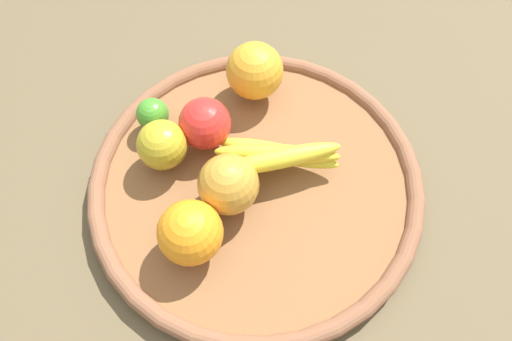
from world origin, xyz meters
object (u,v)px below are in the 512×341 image
at_px(lime_0, 153,114).
at_px(orange_1, 255,71).
at_px(banana_bunch, 278,155).
at_px(apple_1, 228,184).
at_px(apple_0, 205,123).
at_px(apple_2, 162,145).
at_px(orange_0, 190,233).

height_order(lime_0, orange_1, orange_1).
relative_size(banana_bunch, orange_1, 2.06).
bearing_deg(banana_bunch, apple_1, -155.13).
xyz_separation_m(lime_0, apple_0, (0.07, -0.04, 0.01)).
height_order(lime_0, apple_2, apple_2).
distance_m(apple_0, orange_0, 0.16).
relative_size(apple_1, orange_1, 0.95).
height_order(lime_0, apple_1, apple_1).
distance_m(lime_0, orange_1, 0.16).
relative_size(apple_0, orange_1, 0.87).
relative_size(lime_0, banana_bunch, 0.27).
relative_size(lime_0, orange_0, 0.57).
xyz_separation_m(banana_bunch, orange_1, (0.00, 0.13, 0.02)).
relative_size(apple_2, orange_1, 0.82).
bearing_deg(orange_1, banana_bunch, -90.99).
bearing_deg(apple_2, banana_bunch, -18.21).
height_order(apple_1, orange_0, orange_0).
distance_m(orange_0, orange_1, 0.26).
bearing_deg(apple_0, orange_0, -107.35).
xyz_separation_m(lime_0, apple_1, (0.08, -0.14, 0.02)).
relative_size(lime_0, apple_2, 0.67).
distance_m(lime_0, orange_0, 0.20).
bearing_deg(apple_1, apple_0, 95.71).
bearing_deg(orange_0, orange_1, 58.79).
bearing_deg(apple_0, lime_0, 147.42).
bearing_deg(apple_2, lime_0, 95.14).
bearing_deg(apple_1, lime_0, 118.20).
bearing_deg(apple_1, apple_2, 130.99).
bearing_deg(apple_2, apple_0, 16.81).
relative_size(apple_0, orange_0, 0.90).
height_order(banana_bunch, apple_0, apple_0).
xyz_separation_m(banana_bunch, orange_0, (-0.13, -0.09, 0.01)).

